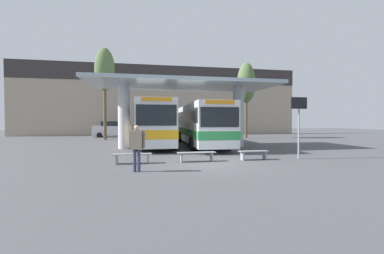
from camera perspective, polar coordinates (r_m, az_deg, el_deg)
ground_plane at (r=12.16m, az=3.68°, el=-8.01°), size 100.00×100.00×0.00m
townhouse_backdrop at (r=36.82m, az=-6.36°, el=7.18°), size 40.00×0.58×9.80m
station_canopy at (r=19.22m, az=-1.90°, el=7.73°), size 13.61×5.77×4.82m
transit_bus_left_bay at (r=20.51m, az=-8.73°, el=1.08°), size 2.86×10.78×3.39m
transit_bus_center_bay at (r=20.75m, az=1.78°, el=0.85°), size 3.05×12.32×3.21m
waiting_bench_near_pillar at (r=12.26m, az=-13.10°, el=-6.34°), size 1.77×0.44×0.46m
waiting_bench_mid_platform at (r=13.46m, az=13.51°, el=-5.68°), size 1.52×0.44×0.46m
waiting_bench_far_platform at (r=12.53m, az=1.02°, el=-6.12°), size 1.87×0.44×0.46m
info_sign_platform at (r=14.42m, az=22.65°, el=2.44°), size 0.90×0.09×3.21m
pedestrian_waiting at (r=10.18m, az=-12.21°, el=-3.59°), size 0.67×0.38×1.81m
poplar_tree_behind_left at (r=30.25m, az=11.96°, el=9.44°), size 2.07×2.07×8.59m
poplar_tree_behind_right at (r=28.69m, az=-18.85°, el=11.78°), size 2.02×2.02×9.57m
parked_car_street at (r=32.93m, az=-17.25°, el=-0.50°), size 4.55×1.93×1.93m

